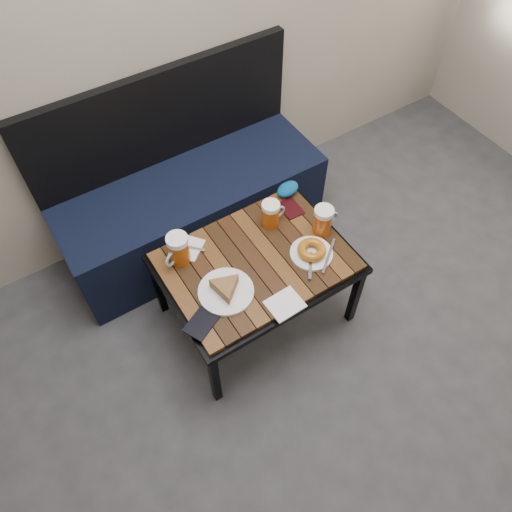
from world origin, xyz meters
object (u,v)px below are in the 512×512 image
plate_bagel (312,251)px  passport_burgundy (291,208)px  beer_mug_left (178,249)px  knit_pouch (288,189)px  beer_mug_right (323,220)px  plate_pie (226,289)px  cafe_table (256,265)px  passport_navy (201,323)px  beer_mug_centre (271,214)px  bench (190,203)px

plate_bagel → passport_burgundy: bearing=74.1°
beer_mug_left → plate_bagel: size_ratio=0.65×
beer_mug_left → knit_pouch: (0.63, 0.08, -0.05)m
beer_mug_left → passport_burgundy: 0.59m
beer_mug_right → knit_pouch: 0.28m
plate_pie → passport_burgundy: plate_pie is taller
cafe_table → beer_mug_left: (-0.28, 0.18, 0.12)m
cafe_table → passport_navy: (-0.36, -0.15, 0.05)m
beer_mug_left → beer_mug_centre: beer_mug_left is taller
plate_bagel → plate_pie: bearing=175.9°
cafe_table → beer_mug_right: (0.35, -0.02, 0.12)m
plate_bagel → bench: bearing=108.1°
beer_mug_right → knit_pouch: beer_mug_right is taller
beer_mug_centre → plate_bagel: (0.05, -0.25, -0.05)m
cafe_table → plate_bagel: size_ratio=3.58×
bench → plate_bagel: bench is taller
beer_mug_left → plate_pie: 0.28m
beer_mug_left → beer_mug_centre: 0.46m
bench → beer_mug_centre: (0.19, -0.49, 0.27)m
plate_bagel → passport_navy: 0.59m
beer_mug_left → beer_mug_centre: bearing=150.9°
passport_burgundy → knit_pouch: knit_pouch is taller
plate_pie → plate_bagel: (0.42, -0.03, -0.00)m
plate_bagel → knit_pouch: 0.39m
beer_mug_right → plate_pie: beer_mug_right is taller
beer_mug_left → plate_bagel: 0.59m
plate_bagel → cafe_table: bearing=154.4°
knit_pouch → bench: bearing=134.4°
cafe_table → knit_pouch: size_ratio=6.78×
plate_bagel → passport_burgundy: 0.29m
passport_burgundy → passport_navy: bearing=-151.6°
plate_pie → knit_pouch: size_ratio=1.92×
knit_pouch → passport_navy: bearing=-149.8°
plate_pie → beer_mug_left: bearing=108.2°
passport_navy → passport_burgundy: (0.66, 0.32, -0.00)m
cafe_table → plate_pie: (-0.20, -0.08, 0.07)m
beer_mug_centre → plate_pie: 0.43m
passport_navy → knit_pouch: 0.82m
cafe_table → passport_burgundy: bearing=28.8°
knit_pouch → passport_burgundy: bearing=-115.8°
cafe_table → beer_mug_left: beer_mug_left is taller
cafe_table → passport_burgundy: (0.30, 0.17, 0.05)m
plate_pie → beer_mug_right: bearing=6.1°
knit_pouch → beer_mug_centre: bearing=-146.2°
bench → cafe_table: 0.65m
cafe_table → beer_mug_centre: bearing=39.6°
beer_mug_centre → passport_navy: size_ratio=0.99×
beer_mug_centre → knit_pouch: beer_mug_centre is taller
beer_mug_centre → passport_navy: (-0.53, -0.29, -0.06)m
beer_mug_right → knit_pouch: size_ratio=1.15×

